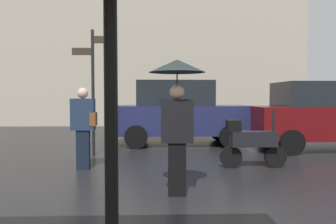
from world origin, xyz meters
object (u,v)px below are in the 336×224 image
pedestrian_with_bag (84,123)px  pedestrian_with_umbrella (177,97)px  parked_car_left (324,115)px  street_signpost (93,80)px  parked_car_right (179,112)px  parked_scooter (251,141)px

pedestrian_with_bag → pedestrian_with_umbrella: bearing=112.6°
parked_car_left → street_signpost: street_signpost is taller
pedestrian_with_umbrella → pedestrian_with_bag: bearing=98.3°
pedestrian_with_bag → parked_car_right: parked_car_right is taller
parked_car_left → parked_car_right: (-4.05, 1.19, 0.03)m
parked_car_left → street_signpost: 6.50m
pedestrian_with_bag → parked_car_left: size_ratio=0.40×
pedestrian_with_bag → parked_car_right: bearing=-142.2°
parked_scooter → parked_car_left: bearing=35.5°
pedestrian_with_bag → parked_car_left: (6.29, 2.39, 0.02)m
pedestrian_with_bag → parked_car_right: size_ratio=0.40×
pedestrian_with_umbrella → parked_scooter: size_ratio=1.45×
pedestrian_with_bag → parked_car_right: (2.23, 3.58, 0.06)m
parked_scooter → street_signpost: 4.21m
parked_car_right → street_signpost: size_ratio=1.32×
pedestrian_with_bag → parked_car_left: bearing=-179.5°
pedestrian_with_umbrella → parked_car_right: pedestrian_with_umbrella is taller
parked_scooter → parked_car_left: 3.69m
parked_car_left → parked_car_right: size_ratio=0.98×
pedestrian_with_bag → parked_car_left: 6.73m
parked_car_right → street_signpost: street_signpost is taller
pedestrian_with_umbrella → parked_scooter: bearing=14.6°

